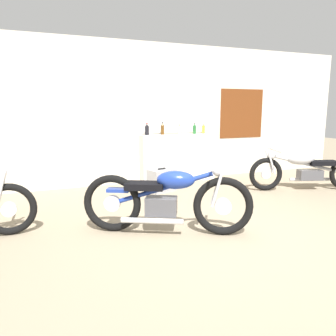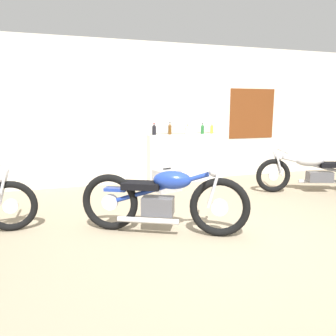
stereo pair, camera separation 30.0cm
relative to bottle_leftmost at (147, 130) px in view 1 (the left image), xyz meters
The scene contains 11 objects.
ground_plane 3.45m from the bottle_leftmost, 92.08° to the right, with size 24.00×24.00×0.00m, color gray.
wall_back 0.36m from the bottle_leftmost, 118.50° to the left, with size 10.00×0.07×2.80m.
sill_counter 0.90m from the bottle_leftmost, ahead, with size 1.61×0.28×0.98m.
bottle_leftmost is the anchor object (origin of this frame).
bottle_left_center 0.33m from the bottle_leftmost, ahead, with size 0.07×0.07×0.25m.
bottle_center 0.70m from the bottle_leftmost, ahead, with size 0.09×0.09×0.20m.
bottle_right_center 1.03m from the bottle_leftmost, ahead, with size 0.07×0.07×0.23m.
bottle_rightmost 1.25m from the bottle_leftmost, ahead, with size 0.06×0.06×0.22m.
motorcycle_blue 2.83m from the bottle_leftmost, 103.35° to the right, with size 1.89×1.05×0.91m.
motorcycle_silver 3.13m from the bottle_leftmost, 32.62° to the right, with size 2.05×0.90×0.77m.
hard_case_silver 1.16m from the bottle_leftmost, 87.61° to the right, with size 0.54×0.43×0.44m.
Camera 1 is at (-1.93, -2.97, 1.52)m, focal length 35.00 mm.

